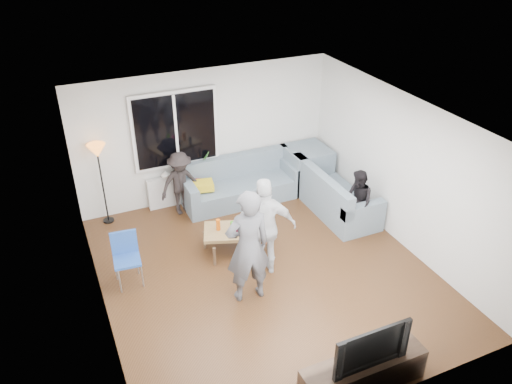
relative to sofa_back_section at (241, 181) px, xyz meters
name	(u,v)px	position (x,y,z in m)	size (l,w,h in m)	color
floor	(265,273)	(-0.51, -2.27, -0.45)	(5.00, 5.50, 0.04)	#56351C
ceiling	(267,120)	(-0.51, -2.27, 2.20)	(5.00, 5.50, 0.04)	white
wall_back	(205,135)	(-0.51, 0.50, 0.88)	(5.00, 0.04, 2.60)	silver
wall_front	(376,327)	(-0.51, -5.04, 0.88)	(5.00, 0.04, 2.60)	silver
wall_left	(93,243)	(-3.03, -2.27, 0.88)	(0.04, 5.50, 2.60)	silver
wall_right	(404,171)	(2.01, -2.27, 0.88)	(0.04, 5.50, 2.60)	silver
window_frame	(175,129)	(-1.11, 0.42, 1.12)	(1.62, 0.06, 1.47)	white
window_glass	(176,130)	(-1.11, 0.38, 1.12)	(1.50, 0.02, 1.35)	black
window_mullion	(176,130)	(-1.11, 0.37, 1.12)	(0.05, 0.03, 1.35)	white
radiator	(181,189)	(-1.11, 0.38, -0.11)	(1.30, 0.12, 0.62)	silver
potted_plant	(205,161)	(-0.60, 0.35, 0.40)	(0.22, 0.18, 0.40)	#2F692A
vase	(165,174)	(-1.40, 0.35, 0.28)	(0.16, 0.16, 0.17)	white
sofa_back_section	(241,181)	(0.00, 0.00, 0.00)	(2.30, 0.85, 0.85)	slate
sofa_right_section	(336,191)	(1.51, -1.08, 0.00)	(0.85, 2.00, 0.85)	slate
sofa_corner	(306,167)	(1.47, 0.00, 0.00)	(0.85, 0.85, 0.85)	slate
cushion_yellow	(203,186)	(-0.78, -0.02, 0.09)	(0.38, 0.32, 0.14)	gold
cushion_red	(195,185)	(-0.93, 0.06, 0.09)	(0.36, 0.30, 0.13)	maroon
coffee_table	(237,239)	(-0.70, -1.51, -0.22)	(1.10, 0.60, 0.40)	#9A7D4A
pitcher	(240,227)	(-0.66, -1.56, 0.06)	(0.17, 0.17, 0.17)	maroon
side_chair	(127,261)	(-2.56, -1.66, 0.01)	(0.40, 0.40, 0.86)	#254DA0
floor_lamp	(103,185)	(-2.56, 0.28, 0.36)	(0.32, 0.32, 1.56)	orange
player_left	(248,247)	(-0.99, -2.68, 0.49)	(0.67, 0.44, 1.83)	#4A4A4E
player_right	(265,227)	(-0.51, -2.22, 0.41)	(0.98, 0.41, 1.67)	silver
spectator_right	(358,201)	(1.51, -1.80, 0.16)	(0.56, 0.44, 1.16)	black
spectator_back	(181,183)	(-1.20, 0.03, 0.20)	(0.81, 0.47, 1.25)	black
tv_console	(363,374)	(-0.37, -4.77, -0.20)	(1.60, 0.40, 0.44)	#35261A
television	(367,343)	(-0.37, -4.77, 0.31)	(1.01, 0.13, 0.58)	black
bottle_d	(254,224)	(-0.43, -1.62, 0.08)	(0.07, 0.07, 0.21)	orange
bottle_a	(218,225)	(-0.98, -1.39, 0.08)	(0.07, 0.07, 0.20)	#E95E0D
bottle_c	(239,221)	(-0.62, -1.41, 0.06)	(0.07, 0.07, 0.17)	black
bottle_b	(233,228)	(-0.80, -1.59, 0.09)	(0.08, 0.08, 0.23)	#2E8618
bottle_e	(251,216)	(-0.38, -1.35, 0.07)	(0.07, 0.07, 0.20)	black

